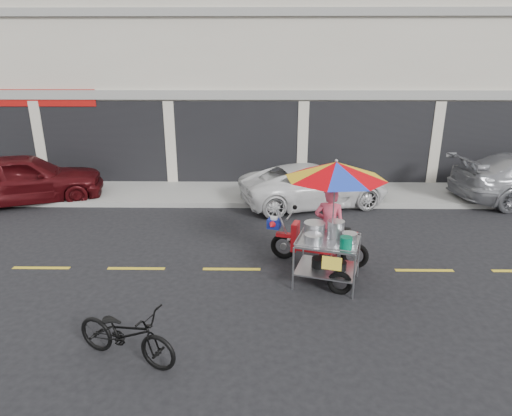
{
  "coord_description": "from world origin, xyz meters",
  "views": [
    {
      "loc": [
        -1.38,
        -8.03,
        4.06
      ],
      "look_at": [
        -1.5,
        0.6,
        1.15
      ],
      "focal_mm": 30.0,
      "sensor_mm": 36.0,
      "label": 1
    }
  ],
  "objects_px": {
    "white_pickup": "(314,185)",
    "near_bicycle": "(126,333)",
    "maroon_sedan": "(23,179)",
    "food_vendor_rig": "(331,203)"
  },
  "relations": [
    {
      "from": "food_vendor_rig",
      "to": "near_bicycle",
      "type": "bearing_deg",
      "value": -123.55
    },
    {
      "from": "white_pickup",
      "to": "near_bicycle",
      "type": "distance_m",
      "value": 8.05
    },
    {
      "from": "maroon_sedan",
      "to": "food_vendor_rig",
      "type": "bearing_deg",
      "value": -139.23
    },
    {
      "from": "maroon_sedan",
      "to": "white_pickup",
      "type": "height_order",
      "value": "maroon_sedan"
    },
    {
      "from": "near_bicycle",
      "to": "food_vendor_rig",
      "type": "relative_size",
      "value": 0.67
    },
    {
      "from": "maroon_sedan",
      "to": "white_pickup",
      "type": "relative_size",
      "value": 1.02
    },
    {
      "from": "maroon_sedan",
      "to": "white_pickup",
      "type": "distance_m",
      "value": 8.81
    },
    {
      "from": "white_pickup",
      "to": "food_vendor_rig",
      "type": "distance_m",
      "value": 4.67
    },
    {
      "from": "white_pickup",
      "to": "near_bicycle",
      "type": "xyz_separation_m",
      "value": [
        -3.5,
        -7.24,
        -0.18
      ]
    },
    {
      "from": "maroon_sedan",
      "to": "near_bicycle",
      "type": "height_order",
      "value": "maroon_sedan"
    }
  ]
}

